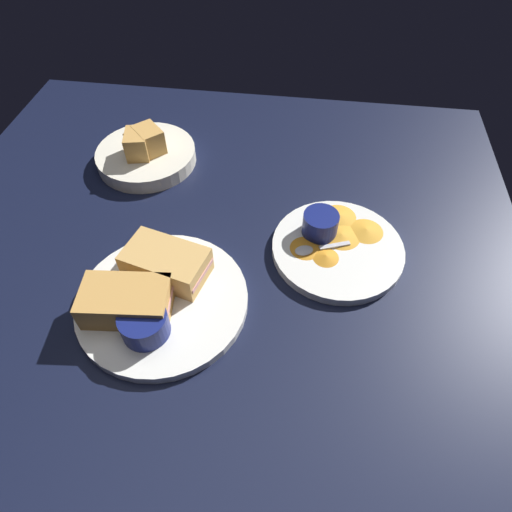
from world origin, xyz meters
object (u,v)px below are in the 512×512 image
(spoon_by_dark_ramekin, at_px, (156,298))
(plate_chips_companion, at_px, (337,249))
(ramekin_light_gravy, at_px, (320,223))
(sandwich_half_near, at_px, (166,263))
(plate_sandwich_main, at_px, (163,301))
(ramekin_dark_sauce, at_px, (144,323))
(sandwich_half_far, at_px, (126,301))
(bread_basket_rear, at_px, (146,153))
(spoon_by_gravy_ramekin, at_px, (311,249))

(spoon_by_dark_ramekin, height_order, plate_chips_companion, spoon_by_dark_ramekin)
(ramekin_light_gravy, bearing_deg, sandwich_half_near, -152.68)
(plate_sandwich_main, height_order, ramekin_dark_sauce, ramekin_dark_sauce)
(sandwich_half_far, bearing_deg, bread_basket_rear, 103.30)
(ramekin_light_gravy, bearing_deg, spoon_by_dark_ramekin, -143.83)
(ramekin_dark_sauce, xyz_separation_m, spoon_by_dark_ramekin, (-0.00, 0.06, -0.02))
(plate_sandwich_main, distance_m, ramekin_dark_sauce, 0.07)
(bread_basket_rear, bearing_deg, plate_sandwich_main, -69.25)
(sandwich_half_far, distance_m, spoon_by_gravy_ramekin, 0.31)
(plate_sandwich_main, distance_m, spoon_by_gravy_ramekin, 0.26)
(ramekin_light_gravy, bearing_deg, ramekin_dark_sauce, -135.92)
(plate_sandwich_main, height_order, plate_chips_companion, same)
(spoon_by_gravy_ramekin, bearing_deg, plate_chips_companion, 20.64)
(plate_sandwich_main, bearing_deg, sandwich_half_far, -146.46)
(sandwich_half_near, height_order, spoon_by_gravy_ramekin, sandwich_half_near)
(ramekin_dark_sauce, bearing_deg, spoon_by_dark_ramekin, 92.24)
(sandwich_half_near, distance_m, spoon_by_dark_ramekin, 0.06)
(spoon_by_gravy_ramekin, bearing_deg, bread_basket_rear, 148.86)
(plate_sandwich_main, xyz_separation_m, spoon_by_dark_ramekin, (-0.01, -0.00, 0.01))
(ramekin_light_gravy, height_order, bread_basket_rear, bread_basket_rear)
(sandwich_half_far, bearing_deg, plate_chips_companion, 29.13)
(plate_sandwich_main, bearing_deg, sandwich_half_near, 93.54)
(sandwich_half_far, height_order, ramekin_light_gravy, sandwich_half_far)
(spoon_by_gravy_ramekin, bearing_deg, sandwich_half_near, -161.05)
(spoon_by_dark_ramekin, distance_m, ramekin_light_gravy, 0.30)
(sandwich_half_near, distance_m, sandwich_half_far, 0.09)
(spoon_by_dark_ramekin, distance_m, spoon_by_gravy_ramekin, 0.27)
(plate_chips_companion, bearing_deg, plate_sandwich_main, -151.60)
(sandwich_half_far, distance_m, ramekin_light_gravy, 0.35)
(ramekin_dark_sauce, bearing_deg, bread_basket_rear, 107.14)
(spoon_by_gravy_ramekin, bearing_deg, plate_sandwich_main, -150.16)
(sandwich_half_far, relative_size, spoon_by_dark_ramekin, 1.40)
(sandwich_half_near, relative_size, spoon_by_dark_ramekin, 1.47)
(ramekin_dark_sauce, xyz_separation_m, plate_chips_companion, (0.28, 0.21, -0.03))
(bread_basket_rear, bearing_deg, sandwich_half_far, -76.70)
(spoon_by_gravy_ramekin, distance_m, bread_basket_rear, 0.42)
(spoon_by_dark_ramekin, distance_m, plate_chips_companion, 0.32)
(plate_sandwich_main, bearing_deg, spoon_by_gravy_ramekin, 29.84)
(spoon_by_dark_ramekin, bearing_deg, plate_sandwich_main, 27.31)
(ramekin_dark_sauce, relative_size, plate_chips_companion, 0.31)
(plate_sandwich_main, distance_m, bread_basket_rear, 0.37)
(plate_chips_companion, height_order, spoon_by_gravy_ramekin, spoon_by_gravy_ramekin)
(spoon_by_dark_ramekin, relative_size, plate_chips_companion, 0.43)
(bread_basket_rear, bearing_deg, spoon_by_dark_ramekin, -70.62)
(spoon_by_dark_ramekin, bearing_deg, sandwich_half_far, -145.15)
(plate_sandwich_main, height_order, spoon_by_gravy_ramekin, spoon_by_gravy_ramekin)
(sandwich_half_near, xyz_separation_m, plate_chips_companion, (0.27, 0.10, -0.03))
(sandwich_half_far, height_order, bread_basket_rear, bread_basket_rear)
(sandwich_half_far, height_order, spoon_by_gravy_ramekin, sandwich_half_far)
(plate_sandwich_main, distance_m, sandwich_half_near, 0.06)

